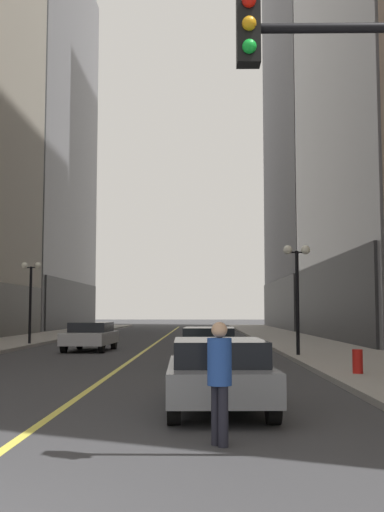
# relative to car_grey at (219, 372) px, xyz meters

# --- Properties ---
(ground_plane) EXTENTS (200.00, 200.00, 0.00)m
(ground_plane) POSITION_rel_car_grey_xyz_m (-2.96, 28.15, -0.72)
(ground_plane) COLOR #38383A
(sidewalk_left) EXTENTS (4.50, 78.00, 0.15)m
(sidewalk_left) POSITION_rel_car_grey_xyz_m (-11.21, 28.15, -0.64)
(sidewalk_left) COLOR #9E9991
(sidewalk_left) RESTS_ON ground
(sidewalk_right) EXTENTS (4.50, 78.00, 0.15)m
(sidewalk_right) POSITION_rel_car_grey_xyz_m (5.29, 28.15, -0.64)
(sidewalk_right) COLOR #9E9991
(sidewalk_right) RESTS_ON ground
(lane_centre_stripe) EXTENTS (0.16, 70.00, 0.01)m
(lane_centre_stripe) POSITION_rel_car_grey_xyz_m (-2.96, 28.15, -0.71)
(lane_centre_stripe) COLOR #E5D64C
(lane_centre_stripe) RESTS_ON ground
(building_left_far) EXTENTS (14.50, 26.00, 40.73)m
(building_left_far) POSITION_rel_car_grey_xyz_m (-20.61, 53.15, 19.58)
(building_left_far) COLOR gray
(building_left_far) RESTS_ON ground
(car_grey) EXTENTS (1.97, 4.25, 1.32)m
(car_grey) POSITION_rel_car_grey_xyz_m (0.00, 0.00, 0.00)
(car_grey) COLOR slate
(car_grey) RESTS_ON ground
(car_green) EXTENTS (1.92, 4.09, 1.32)m
(car_green) POSITION_rel_car_grey_xyz_m (-0.07, 8.66, -0.00)
(car_green) COLOR #196038
(car_green) RESTS_ON ground
(car_silver) EXTENTS (2.12, 4.32, 1.32)m
(car_silver) POSITION_rel_car_grey_xyz_m (-5.50, 17.72, 0.00)
(car_silver) COLOR #B7B7BC
(car_silver) RESTS_ON ground
(pedestrian_in_blue_hoodie) EXTENTS (0.47, 0.47, 1.69)m
(pedestrian_in_blue_hoodie) POSITION_rel_car_grey_xyz_m (-0.07, -3.02, 0.27)
(pedestrian_in_blue_hoodie) COLOR black
(pedestrian_in_blue_hoodie) RESTS_ON ground
(street_lamp_left_far) EXTENTS (1.06, 0.36, 4.43)m
(street_lamp_left_far) POSITION_rel_car_grey_xyz_m (-9.36, 21.38, 2.54)
(street_lamp_left_far) COLOR black
(street_lamp_left_far) RESTS_ON ground
(street_lamp_right_mid) EXTENTS (1.06, 0.36, 4.43)m
(street_lamp_right_mid) POSITION_rel_car_grey_xyz_m (3.44, 12.90, 2.54)
(street_lamp_right_mid) COLOR black
(street_lamp_right_mid) RESTS_ON ground
(fire_hydrant_right) EXTENTS (0.28, 0.28, 0.80)m
(fire_hydrant_right) POSITION_rel_car_grey_xyz_m (3.94, 5.58, -0.32)
(fire_hydrant_right) COLOR red
(fire_hydrant_right) RESTS_ON ground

